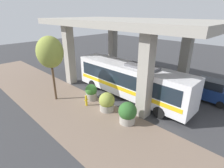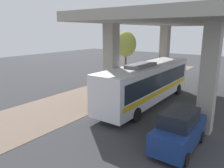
% 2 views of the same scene
% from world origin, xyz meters
% --- Properties ---
extents(ground_plane, '(80.00, 80.00, 0.00)m').
position_xyz_m(ground_plane, '(0.00, 0.00, 0.00)').
color(ground_plane, '#38383A').
rests_on(ground_plane, ground).
extents(sidewalk_strip, '(6.00, 40.00, 0.02)m').
position_xyz_m(sidewalk_strip, '(-3.00, 0.00, 0.01)').
color(sidewalk_strip, '#7A6656').
rests_on(sidewalk_strip, ground).
extents(overpass, '(9.40, 18.17, 7.15)m').
position_xyz_m(overpass, '(4.00, 0.00, 6.23)').
color(overpass, '#9E998E').
rests_on(overpass, ground).
extents(bus, '(2.66, 11.99, 3.53)m').
position_xyz_m(bus, '(2.23, -2.36, 1.92)').
color(bus, silver).
rests_on(bus, ground).
extents(fire_hydrant, '(0.40, 0.19, 1.02)m').
position_xyz_m(fire_hydrant, '(-1.74, -0.60, 0.52)').
color(fire_hydrant, gold).
rests_on(fire_hydrant, ground).
extents(planter_front, '(1.34, 1.34, 1.63)m').
position_xyz_m(planter_front, '(-1.01, -2.48, 0.78)').
color(planter_front, '#9E998E').
rests_on(planter_front, ground).
extents(planter_middle, '(1.39, 1.39, 1.70)m').
position_xyz_m(planter_middle, '(-1.20, -4.88, 0.83)').
color(planter_middle, '#9E998E').
rests_on(planter_middle, ground).
extents(planter_back, '(1.11, 1.11, 1.55)m').
position_xyz_m(planter_back, '(-0.66, 0.01, 0.77)').
color(planter_back, '#9E998E').
rests_on(planter_back, ground).
extents(street_tree_near, '(2.32, 2.32, 5.95)m').
position_xyz_m(street_tree_near, '(-2.99, 2.51, 4.53)').
color(street_tree_near, brown).
rests_on(street_tree_near, ground).
extents(parked_car, '(1.83, 4.12, 2.10)m').
position_xyz_m(parked_car, '(6.93, -7.95, 1.01)').
color(parked_car, navy).
rests_on(parked_car, ground).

